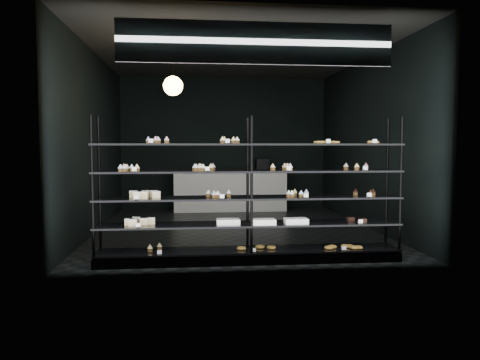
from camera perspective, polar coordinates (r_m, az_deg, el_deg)
The scene contains 5 objects.
room at distance 8.56m, azimuth -0.62°, elevation 4.62°, with size 5.01×6.01×3.20m.
display_shelf at distance 6.19m, azimuth 1.05°, elevation -4.21°, with size 4.00×0.50×1.91m.
signage at distance 5.78m, azimuth 2.05°, elevation 16.33°, with size 3.30×0.05×0.50m.
pendant_lamp at distance 7.36m, azimuth -8.17°, elevation 11.30°, with size 0.30×0.30×0.88m.
service_counter at distance 11.11m, azimuth -1.18°, elevation -1.16°, with size 2.73×0.65×1.23m.
Camera 1 is at (-0.76, -8.53, 1.53)m, focal length 35.00 mm.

